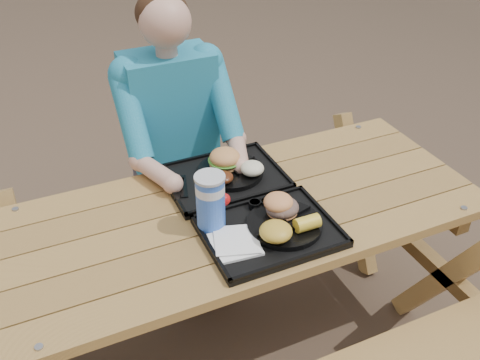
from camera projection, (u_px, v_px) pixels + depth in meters
name	position (u px, v px, depth m)	size (l,w,h in m)	color
ground	(240.00, 342.00, 2.38)	(60.00, 60.00, 0.00)	#999999
picnic_table	(240.00, 282.00, 2.17)	(1.80, 1.49, 0.75)	#999999
tray_near	(269.00, 232.00, 1.83)	(0.45, 0.35, 0.02)	black
tray_far	(225.00, 179.00, 2.10)	(0.45, 0.35, 0.02)	black
plate_near	(284.00, 224.00, 1.84)	(0.26, 0.26, 0.02)	black
plate_far	(230.00, 171.00, 2.11)	(0.26, 0.26, 0.02)	black
napkin_stack	(235.00, 243.00, 1.76)	(0.15, 0.15, 0.02)	white
soda_cup	(211.00, 203.00, 1.79)	(0.10, 0.10, 0.20)	blue
condiment_bbq	(255.00, 205.00, 1.92)	(0.05, 0.05, 0.03)	black
condiment_mustard	(267.00, 203.00, 1.93)	(0.05, 0.05, 0.03)	gold
sandwich	(283.00, 200.00, 1.84)	(0.11, 0.11, 0.11)	#E78F51
mac_cheese	(276.00, 231.00, 1.75)	(0.11, 0.11, 0.06)	gold
corn_cob	(307.00, 223.00, 1.79)	(0.09, 0.09, 0.05)	yellow
cutlery_far	(184.00, 186.00, 2.04)	(0.03, 0.15, 0.01)	black
burger	(225.00, 154.00, 2.09)	(0.12, 0.12, 0.11)	#DE914E
baked_beans	(223.00, 177.00, 2.02)	(0.08, 0.08, 0.04)	#552411
potato_salad	(252.00, 168.00, 2.06)	(0.09, 0.09, 0.05)	#F0EBCB
diner	(175.00, 156.00, 2.46)	(0.48, 0.84, 1.28)	teal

